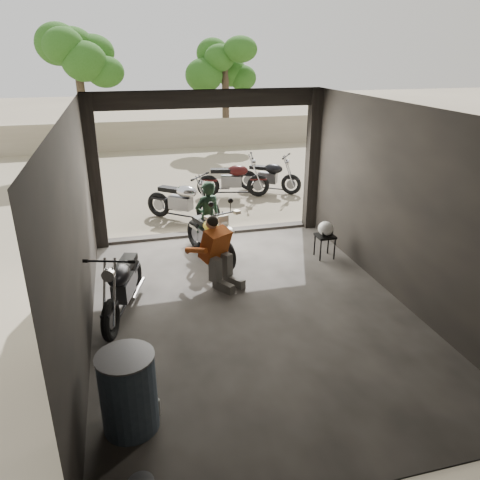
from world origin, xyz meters
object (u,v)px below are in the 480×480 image
outside_bike_a (182,197)px  outside_bike_b (233,176)px  sign_post (330,162)px  oil_drum (129,393)px  main_bike (210,233)px  left_bike (122,281)px  outside_bike_c (269,173)px  helmet (326,229)px  mechanic (221,254)px  rider (208,218)px  stool (325,239)px

outside_bike_a → outside_bike_b: outside_bike_b is taller
sign_post → oil_drum: bearing=-139.8°
main_bike → outside_bike_b: (1.48, 4.07, 0.04)m
left_bike → oil_drum: size_ratio=1.84×
main_bike → outside_bike_c: bearing=40.6°
oil_drum → helmet: bearing=43.1°
mechanic → rider: bearing=55.9°
left_bike → outside_bike_a: outside_bike_a is taller
left_bike → mechanic: (1.71, 0.58, 0.02)m
outside_bike_b → oil_drum: (-3.23, -8.38, -0.13)m
left_bike → rider: size_ratio=1.15×
outside_bike_b → mechanic: mechanic is taller
left_bike → stool: (4.00, 1.21, -0.17)m
outside_bike_c → sign_post: bearing=-136.8°
outside_bike_a → outside_bike_b: 2.38m
mechanic → oil_drum: (-1.71, -3.11, -0.14)m
main_bike → sign_post: bearing=3.4°
stool → sign_post: size_ratio=0.22×
mechanic → sign_post: sign_post is taller
helmet → sign_post: bearing=70.8°
left_bike → stool: size_ratio=3.51×
outside_bike_c → mechanic: bearing=-170.8°
outside_bike_a → oil_drum: 6.88m
rider → sign_post: size_ratio=0.66×
rider → mechanic: size_ratio=1.25×
outside_bike_a → mechanic: mechanic is taller
mechanic → outside_bike_a: bearing=61.2°
outside_bike_c → helmet: bearing=-149.4°
outside_bike_a → stool: outside_bike_a is taller
main_bike → outside_bike_c: size_ratio=1.01×
left_bike → helmet: (3.99, 1.20, 0.05)m
main_bike → rider: size_ratio=1.10×
stool → helmet: 0.22m
outside_bike_a → outside_bike_c: 3.39m
stool → oil_drum: bearing=-136.9°
mechanic → outside_bike_b: bearing=42.3°
outside_bike_b → outside_bike_c: outside_bike_b is taller
main_bike → oil_drum: main_bike is taller
left_bike → outside_bike_c: size_ratio=1.04×
rider → sign_post: sign_post is taller
main_bike → oil_drum: size_ratio=1.77×
outside_bike_c → mechanic: 6.07m
oil_drum → sign_post: (4.81, 5.49, 1.08)m
rider → outside_bike_a: bearing=-101.9°
outside_bike_c → helmet: 4.85m
outside_bike_a → outside_bike_c: size_ratio=1.06×
main_bike → outside_bike_b: 4.33m
outside_bike_b → mechanic: bearing=176.6°
mechanic → sign_post: 4.02m
rider → oil_drum: size_ratio=1.61×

